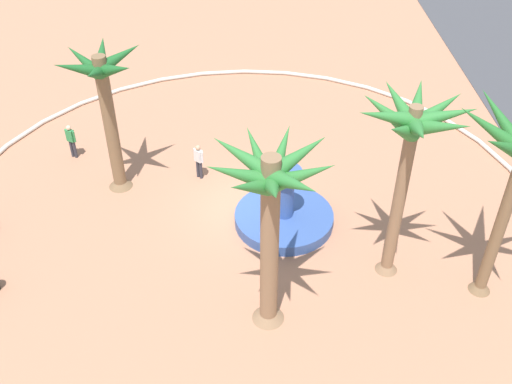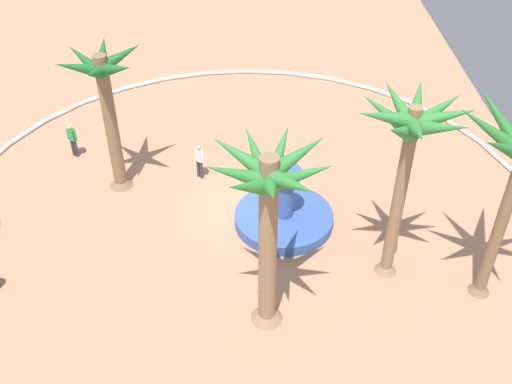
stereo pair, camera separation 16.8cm
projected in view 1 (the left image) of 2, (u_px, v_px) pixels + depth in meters
ground_plane at (244, 207)px, 24.08m from camera, size 80.00×80.00×0.00m
plaza_curb at (244, 205)px, 24.01m from camera, size 23.93×23.93×0.20m
fountain at (284, 216)px, 23.11m from camera, size 3.85×3.85×2.53m
palm_tree_near_fountain at (105, 95)px, 22.53m from camera, size 3.47×3.25×6.20m
palm_tree_by_curb at (270, 202)px, 16.54m from camera, size 3.67×3.72×6.68m
palm_tree_far_side at (411, 140)px, 17.92m from camera, size 3.64×3.69×6.94m
person_cyclist_photo at (71, 140)px, 26.34m from camera, size 0.33×0.48×1.64m
person_pedestrian_stroll at (199, 160)px, 25.12m from camera, size 0.38×0.42×1.64m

